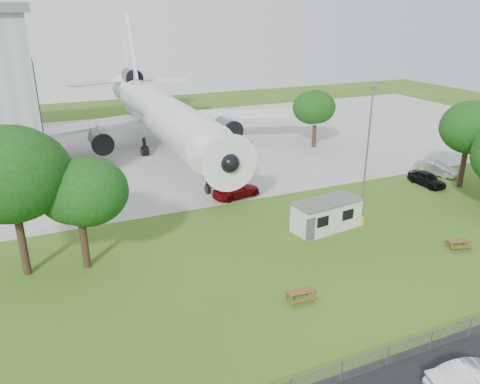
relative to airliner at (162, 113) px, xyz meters
name	(u,v)px	position (x,y,z in m)	size (l,w,h in m)	color
ground	(321,273)	(2.00, -35.86, -5.27)	(160.00, 160.00, 0.00)	#4E7820
concrete_apron	(174,146)	(2.00, 2.14, -5.25)	(120.00, 46.00, 0.03)	#B7B7B2
airliner	(162,113)	(0.00, 0.00, 0.00)	(46.36, 47.73, 17.69)	white
site_cabin	(327,215)	(6.56, -29.56, -3.96)	(6.90, 3.46, 2.62)	silver
picnic_west	(300,301)	(-1.18, -38.21, -5.27)	(1.80, 1.50, 0.76)	brown
picnic_east	(458,249)	(14.18, -37.05, -5.27)	(1.80, 1.50, 0.76)	brown
fence	(415,355)	(2.00, -45.36, -5.27)	(58.00, 0.04, 1.30)	gray
lamp_mast	(366,158)	(10.20, -29.66, 0.73)	(0.16, 0.16, 12.00)	slate
tree_west_big	(9,173)	(-17.54, -27.25, 2.46)	(9.05, 9.05, 12.27)	#382619
tree_west_small	(78,193)	(-13.45, -27.95, 0.64)	(6.02, 6.02, 8.94)	#382619
tree_east_back	(470,125)	(25.84, -26.54, 1.61)	(6.59, 6.59, 10.19)	#382619
tree_far_apron	(316,110)	(19.93, -6.36, -0.05)	(5.55, 5.55, 8.02)	#382619
car_centre_sedan	(480,382)	(2.65, -48.85, -4.43)	(1.77, 5.07, 1.67)	white
car_ne_hatch	(427,179)	(22.80, -24.75, -4.51)	(1.80, 4.47, 1.52)	black
car_ne_sedan	(435,168)	(26.36, -22.46, -4.49)	(1.66, 4.75, 1.57)	#A5A6AC
car_apron_van	(236,190)	(2.34, -19.58, -4.52)	(2.11, 5.19, 1.51)	maroon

